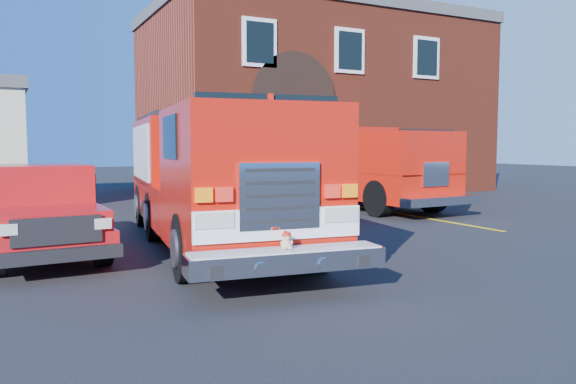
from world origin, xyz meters
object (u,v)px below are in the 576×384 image
fire_station (310,103)px  pickup_truck (38,212)px  secondary_truck (351,164)px  fire_engine (211,175)px

fire_station → pickup_truck: (-13.12, -12.36, -3.40)m
fire_station → pickup_truck: bearing=-136.7°
fire_station → secondary_truck: (-2.58, -7.60, -2.73)m
secondary_truck → pickup_truck: bearing=-155.7°
fire_engine → pickup_truck: (-3.43, 0.52, -0.68)m
fire_station → fire_engine: size_ratio=1.55×
pickup_truck → fire_engine: bearing=-8.6°
fire_station → pickup_truck: size_ratio=2.73×
pickup_truck → secondary_truck: bearing=24.3°
secondary_truck → fire_engine: bearing=-143.4°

